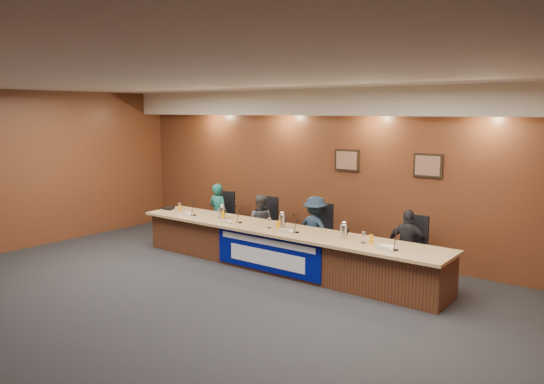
{
  "coord_description": "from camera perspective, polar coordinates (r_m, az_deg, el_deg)",
  "views": [
    {
      "loc": [
        5.44,
        -4.91,
        2.79
      ],
      "look_at": [
        -0.44,
        2.71,
        1.31
      ],
      "focal_mm": 35.0,
      "sensor_mm": 36.0,
      "label": 1
    }
  ],
  "objects": [
    {
      "name": "nameplate_b",
      "position": [
        9.76,
        -5.2,
        -3.09
      ],
      "size": [
        0.24,
        0.08,
        0.1
      ],
      "primitive_type": "cube",
      "rotation": [
        0.31,
        0.0,
        0.0
      ],
      "color": "white",
      "rests_on": "dais_top"
    },
    {
      "name": "speakerphone",
      "position": [
        11.25,
        -11.03,
        -1.74
      ],
      "size": [
        0.32,
        0.32,
        0.05
      ],
      "primitive_type": "cylinder",
      "color": "black",
      "rests_on": "dais_top"
    },
    {
      "name": "microphone_c",
      "position": [
        8.97,
        2.73,
        -4.35
      ],
      "size": [
        0.07,
        0.07,
        0.02
      ],
      "primitive_type": "cylinder",
      "color": "black",
      "rests_on": "dais_top"
    },
    {
      "name": "wall_left",
      "position": [
        11.6,
        -26.98,
        1.9
      ],
      "size": [
        0.04,
        8.0,
        3.2
      ],
      "primitive_type": "cube",
      "color": "#582D19",
      "rests_on": "floor"
    },
    {
      "name": "office_chair_a",
      "position": [
        11.36,
        -5.43,
        -3.02
      ],
      "size": [
        0.6,
        0.6,
        0.08
      ],
      "primitive_type": "cube",
      "rotation": [
        0.0,
        0.0,
        0.31
      ],
      "color": "black",
      "rests_on": "floor"
    },
    {
      "name": "juice_glass_c",
      "position": [
        9.21,
        0.65,
        -3.59
      ],
      "size": [
        0.06,
        0.06,
        0.15
      ],
      "primitive_type": "cylinder",
      "color": "#F39C06",
      "rests_on": "dais_top"
    },
    {
      "name": "wall_back",
      "position": [
        10.51,
        6.24,
        2.19
      ],
      "size": [
        10.0,
        0.04,
        3.2
      ],
      "primitive_type": "cube",
      "color": "#582D19",
      "rests_on": "floor"
    },
    {
      "name": "banner_text_lower",
      "position": [
        9.12,
        -0.63,
        -7.1
      ],
      "size": [
        1.6,
        0.01,
        0.28
      ],
      "primitive_type": "cube",
      "color": "silver",
      "rests_on": "banner"
    },
    {
      "name": "nameplate_c",
      "position": [
        8.96,
        1.35,
        -4.13
      ],
      "size": [
        0.24,
        0.08,
        0.1
      ],
      "primitive_type": "cube",
      "rotation": [
        0.31,
        0.0,
        0.0
      ],
      "color": "white",
      "rests_on": "dais_top"
    },
    {
      "name": "juice_glass_d",
      "position": [
        8.34,
        10.62,
        -5.04
      ],
      "size": [
        0.06,
        0.06,
        0.15
      ],
      "primitive_type": "cylinder",
      "color": "#F39C06",
      "rests_on": "dais_top"
    },
    {
      "name": "nameplate_d",
      "position": [
        8.01,
        11.8,
        -5.88
      ],
      "size": [
        0.24,
        0.08,
        0.1
      ],
      "primitive_type": "cube",
      "rotation": [
        0.31,
        0.0,
        0.0
      ],
      "color": "white",
      "rests_on": "dais_top"
    },
    {
      "name": "paper_stack",
      "position": [
        8.25,
        12.11,
        -5.77
      ],
      "size": [
        0.26,
        0.33,
        0.01
      ],
      "primitive_type": "cube",
      "rotation": [
        0.0,
        0.0,
        0.14
      ],
      "color": "white",
      "rests_on": "dais_top"
    },
    {
      "name": "water_glass_a",
      "position": [
        10.96,
        -9.91,
        -1.64
      ],
      "size": [
        0.08,
        0.08,
        0.18
      ],
      "primitive_type": "cylinder",
      "color": "silver",
      "rests_on": "dais_top"
    },
    {
      "name": "panelist_d",
      "position": [
        8.96,
        14.41,
        -5.65
      ],
      "size": [
        0.75,
        0.42,
        1.21
      ],
      "primitive_type": "imported",
      "rotation": [
        0.0,
        0.0,
        3.33
      ],
      "color": "black",
      "rests_on": "floor"
    },
    {
      "name": "nameplate_a",
      "position": [
        10.54,
        -9.44,
        -2.29
      ],
      "size": [
        0.24,
        0.08,
        0.1
      ],
      "primitive_type": "cube",
      "rotation": [
        0.31,
        0.0,
        0.0
      ],
      "color": "white",
      "rests_on": "dais_top"
    },
    {
      "name": "microphone_b",
      "position": [
        9.76,
        -3.45,
        -3.28
      ],
      "size": [
        0.07,
        0.07,
        0.02
      ],
      "primitive_type": "cylinder",
      "color": "black",
      "rests_on": "dais_top"
    },
    {
      "name": "water_glass_c",
      "position": [
        9.31,
        -0.31,
        -3.35
      ],
      "size": [
        0.08,
        0.08,
        0.18
      ],
      "primitive_type": "cylinder",
      "color": "silver",
      "rests_on": "dais_top"
    },
    {
      "name": "banner_text_upper",
      "position": [
        9.05,
        -0.63,
        -5.4
      ],
      "size": [
        2.0,
        0.01,
        0.1
      ],
      "primitive_type": "cube",
      "color": "silver",
      "rests_on": "banner"
    },
    {
      "name": "water_glass_b",
      "position": [
        10.18,
        -5.7,
        -2.35
      ],
      "size": [
        0.08,
        0.08,
        0.18
      ],
      "primitive_type": "cylinder",
      "color": "silver",
      "rests_on": "dais_top"
    },
    {
      "name": "water_glass_d",
      "position": [
        8.38,
        9.81,
        -4.85
      ],
      "size": [
        0.08,
        0.08,
        0.18
      ],
      "primitive_type": "cylinder",
      "color": "silver",
      "rests_on": "dais_top"
    },
    {
      "name": "office_chair_b",
      "position": [
        10.64,
        -0.96,
        -3.8
      ],
      "size": [
        0.52,
        0.52,
        0.08
      ],
      "primitive_type": "cube",
      "rotation": [
        0.0,
        0.0,
        0.09
      ],
      "color": "black",
      "rests_on": "floor"
    },
    {
      "name": "banner",
      "position": [
        9.11,
        -0.58,
        -6.6
      ],
      "size": [
        2.2,
        0.02,
        0.65
      ],
      "primitive_type": "cube",
      "color": "#00086C",
      "rests_on": "dais_body"
    },
    {
      "name": "juice_glass_b",
      "position": [
        10.07,
        -5.3,
        -2.55
      ],
      "size": [
        0.06,
        0.06,
        0.15
      ],
      "primitive_type": "cylinder",
      "color": "#F39C06",
      "rests_on": "dais_top"
    },
    {
      "name": "carafe_left",
      "position": [
        10.18,
        -5.36,
        -2.23
      ],
      "size": [
        0.12,
        0.12,
        0.22
      ],
      "primitive_type": "cylinder",
      "color": "silver",
      "rests_on": "dais_top"
    },
    {
      "name": "microphone_a",
      "position": [
        10.52,
        -8.33,
        -2.48
      ],
      "size": [
        0.07,
        0.07,
        0.02
      ],
      "primitive_type": "cylinder",
      "color": "black",
      "rests_on": "dais_top"
    },
    {
      "name": "panelist_c",
      "position": [
        9.78,
        4.64,
        -4.08
      ],
      "size": [
        0.84,
        0.52,
        1.25
      ],
      "primitive_type": "imported",
      "rotation": [
        0.0,
        0.0,
        3.06
      ],
      "color": "#17283A",
      "rests_on": "floor"
    },
    {
      "name": "carafe_right",
      "position": [
        8.62,
        7.76,
        -4.26
      ],
      "size": [
        0.13,
        0.13,
        0.23
      ],
      "primitive_type": "cylinder",
      "color": "silver",
      "rests_on": "dais_top"
    },
    {
      "name": "office_chair_c",
      "position": [
        9.9,
        4.95,
        -4.79
      ],
      "size": [
        0.56,
        0.56,
        0.08
      ],
      "primitive_type": "cube",
      "rotation": [
        0.0,
        0.0,
        0.17
      ],
      "color": "black",
      "rests_on": "floor"
    },
    {
      "name": "wall_photo_right",
      "position": [
        9.57,
        16.43,
        2.75
      ],
      "size": [
        0.52,
        0.04,
        0.42
      ],
      "primitive_type": "cube",
      "color": "black",
      "rests_on": "wall_back"
    },
    {
      "name": "office_chair_d",
      "position": [
        9.08,
        14.63,
        -6.29
      ],
      "size": [
        0.48,
        0.48,
        0.08
      ],
      "primitive_type": "cube",
      "rotation": [
        0.0,
        0.0,
        0.01
      ],
      "color": "black",
      "rests_on": "floor"
    },
    {
      "name": "microphone_d",
      "position": [
        8.07,
        13.19,
        -6.08
      ],
      "size": [
        0.07,
        0.07,
        0.02
      ],
      "primitive_type": "cylinder",
      "color": "black",
      "rests_on": "dais_top"
    },
    {
      "name": "dais_top",
      "position": [
        9.31,
        0.81,
        -4.08
      ],
      "size": [
        6.1,
        0.95,
        0.05
      ],
      "primitive_type": "cube",
      "color": "tan",
      "rests_on": "dais_body"
    },
    {
      "name": "carafe_mid",
      "position": [
        9.34,
        1.13,
        -3.15
      ],
      "size": [
        0.12,
        0.12,
        0.23
      ],
      "primitive_type": "cylinder",
      "color": "silver",
      "rests_on": "dais_top"
    },
    {
      "name": "wall_photo_left",
      "position": [
        10.26,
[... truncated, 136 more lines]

